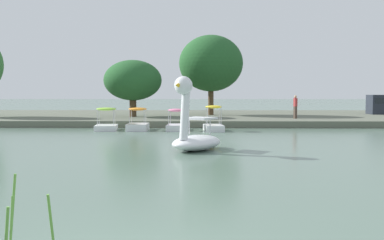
{
  "coord_description": "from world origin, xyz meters",
  "views": [
    {
      "loc": [
        0.93,
        -4.75,
        2.28
      ],
      "look_at": [
        0.58,
        16.34,
        1.03
      ],
      "focal_mm": 40.28,
      "sensor_mm": 36.0,
      "label": 1
    }
  ],
  "objects": [
    {
      "name": "shore_bank_far",
      "position": [
        0.0,
        34.93,
        0.23
      ],
      "size": [
        122.35,
        20.87,
        0.47
      ],
      "primitive_type": "cube",
      "color": "#5B6051",
      "rests_on": "ground_plane"
    },
    {
      "name": "person_on_path",
      "position": [
        8.2,
        27.87,
        1.38
      ],
      "size": [
        0.3,
        0.29,
        1.76
      ],
      "color": "#47382D",
      "rests_on": "shore_bank_far"
    },
    {
      "name": "pedal_boat_lime",
      "position": [
        -5.0,
        22.56,
        0.48
      ],
      "size": [
        1.59,
        2.23,
        1.46
      ],
      "color": "white",
      "rests_on": "ground_plane"
    },
    {
      "name": "tree_sapling_by_fence",
      "position": [
        -4.5,
        30.43,
        3.43
      ],
      "size": [
        6.17,
        6.42,
        4.63
      ],
      "color": "#4C3823",
      "rests_on": "shore_bank_far"
    },
    {
      "name": "pedal_boat_pink",
      "position": [
        -0.55,
        22.52,
        0.45
      ],
      "size": [
        1.15,
        2.05,
        1.39
      ],
      "color": "white",
      "rests_on": "ground_plane"
    },
    {
      "name": "pedal_boat_yellow",
      "position": [
        1.84,
        22.26,
        0.45
      ],
      "size": [
        1.32,
        2.21,
        1.61
      ],
      "color": "white",
      "rests_on": "ground_plane"
    },
    {
      "name": "swan_boat",
      "position": [
        0.73,
        12.66,
        0.73
      ],
      "size": [
        2.79,
        3.13,
        3.0
      ],
      "color": "white",
      "rests_on": "ground_plane"
    },
    {
      "name": "tree_broadleaf_right",
      "position": [
        1.97,
        33.58,
        5.03
      ],
      "size": [
        7.28,
        7.29,
        7.07
      ],
      "color": "#4C3823",
      "rests_on": "shore_bank_far"
    },
    {
      "name": "pedal_boat_orange",
      "position": [
        -2.99,
        22.56,
        0.45
      ],
      "size": [
        1.3,
        2.01,
        1.46
      ],
      "color": "white",
      "rests_on": "ground_plane"
    }
  ]
}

